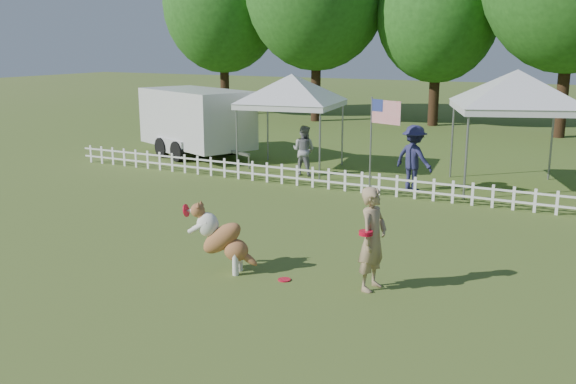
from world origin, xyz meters
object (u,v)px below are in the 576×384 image
at_px(canopy_tent_right, 513,132).
at_px(flag_pole, 371,146).
at_px(cargo_trailer, 197,122).
at_px(spectator_b, 414,158).
at_px(frisbee_on_turf, 284,280).
at_px(canopy_tent_left, 292,123).
at_px(spectator_a, 304,150).
at_px(dog, 223,238).
at_px(handler, 373,239).

relative_size(canopy_tent_right, flag_pole, 1.23).
relative_size(cargo_trailer, spectator_b, 3.05).
bearing_deg(cargo_trailer, frisbee_on_turf, -25.22).
bearing_deg(spectator_b, canopy_tent_left, 7.78).
distance_m(canopy_tent_left, cargo_trailer, 4.32).
bearing_deg(canopy_tent_right, spectator_b, -169.78).
bearing_deg(spectator_a, canopy_tent_left, -37.81).
distance_m(dog, canopy_tent_right, 10.10).
distance_m(dog, frisbee_on_turf, 1.34).
bearing_deg(canopy_tent_right, handler, -115.67).
bearing_deg(spectator_b, cargo_trailer, 9.89).
bearing_deg(handler, dog, 107.09).
xyz_separation_m(canopy_tent_right, flag_pole, (-3.27, -2.47, -0.31)).
distance_m(handler, spectator_a, 9.60).
bearing_deg(frisbee_on_turf, spectator_a, 114.19).
distance_m(canopy_tent_right, cargo_trailer, 11.04).
distance_m(cargo_trailer, flag_pole, 8.26).
xyz_separation_m(canopy_tent_right, spectator_b, (-2.38, -1.42, -0.72)).
bearing_deg(canopy_tent_left, spectator_b, -22.34).
bearing_deg(canopy_tent_right, cargo_trailer, 157.45).
xyz_separation_m(dog, spectator_b, (1.08, 8.01, 0.28)).
height_order(dog, flag_pole, flag_pole).
relative_size(handler, flag_pole, 0.66).
relative_size(flag_pole, spectator_b, 1.45).
height_order(dog, cargo_trailer, cargo_trailer).
bearing_deg(handler, cargo_trailer, 54.90).
bearing_deg(dog, frisbee_on_turf, -7.12).
bearing_deg(spectator_a, dog, 108.37).
distance_m(dog, canopy_tent_left, 9.72).
bearing_deg(flag_pole, frisbee_on_turf, -62.15).
distance_m(canopy_tent_right, spectator_a, 6.17).
xyz_separation_m(cargo_trailer, flag_pole, (7.75, -2.84, 0.10)).
bearing_deg(frisbee_on_turf, canopy_tent_left, 116.60).
height_order(flag_pole, spectator_a, flag_pole).
xyz_separation_m(canopy_tent_left, flag_pole, (3.50, -2.13, -0.18)).
bearing_deg(spectator_b, canopy_tent_right, -127.57).
relative_size(frisbee_on_turf, spectator_a, 0.14).
height_order(canopy_tent_left, spectator_b, canopy_tent_left).
relative_size(canopy_tent_right, spectator_b, 1.78).
xyz_separation_m(canopy_tent_left, spectator_a, (0.73, -0.60, -0.73)).
distance_m(handler, cargo_trailer, 13.86).
relative_size(handler, spectator_a, 1.13).
bearing_deg(spectator_a, frisbee_on_turf, 115.66).
relative_size(handler, canopy_tent_left, 0.58).
height_order(frisbee_on_turf, cargo_trailer, cargo_trailer).
bearing_deg(dog, canopy_tent_left, 96.72).
bearing_deg(dog, spectator_a, 93.59).
xyz_separation_m(canopy_tent_right, cargo_trailer, (-11.02, 0.37, -0.40)).
xyz_separation_m(dog, spectator_a, (-2.58, 8.50, 0.14)).
height_order(frisbee_on_turf, canopy_tent_left, canopy_tent_left).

